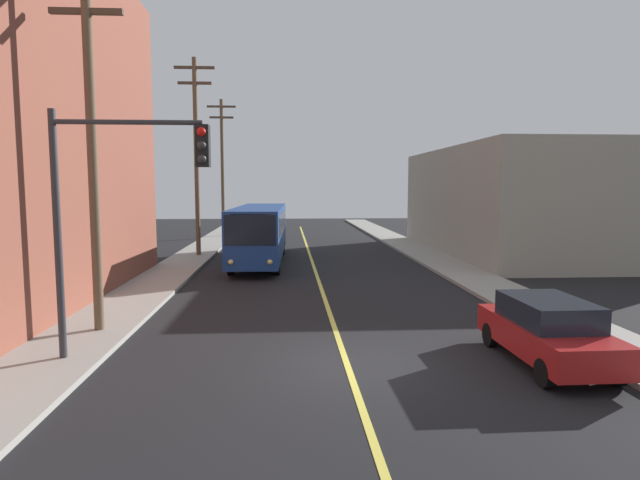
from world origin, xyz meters
TOP-DOWN VIEW (x-y plane):
  - ground_plane at (0.00, 0.00)m, footprint 120.00×120.00m
  - sidewalk_left at (-7.25, 10.00)m, footprint 2.50×90.00m
  - sidewalk_right at (7.25, 10.00)m, footprint 2.50×90.00m
  - lane_stripe_center at (0.00, 15.00)m, footprint 0.16×60.00m
  - building_right_warehouse at (14.49, 21.21)m, footprint 12.00×18.90m
  - city_bus at (-2.97, 17.67)m, footprint 2.86×12.21m
  - parked_car_red at (4.88, -0.19)m, footprint 1.87×4.42m
  - utility_pole_near at (-6.97, 3.18)m, footprint 2.40×0.28m
  - utility_pole_mid at (-6.89, 20.30)m, footprint 2.40×0.28m
  - utility_pole_far at (-6.89, 33.35)m, footprint 2.40×0.28m
  - traffic_signal_left_corner at (-5.41, 0.58)m, footprint 3.75×0.48m
  - fire_hydrant at (6.85, 3.79)m, footprint 0.44×0.26m

SIDE VIEW (x-z plane):
  - ground_plane at x=0.00m, z-range 0.00..0.00m
  - lane_stripe_center at x=0.00m, z-range 0.00..0.01m
  - sidewalk_left at x=-7.25m, z-range 0.00..0.15m
  - sidewalk_right at x=7.25m, z-range 0.00..0.15m
  - fire_hydrant at x=6.85m, z-range 0.16..1.00m
  - parked_car_red at x=4.88m, z-range 0.03..1.65m
  - city_bus at x=-2.97m, z-range 0.22..3.42m
  - building_right_warehouse at x=14.49m, z-range 0.00..6.76m
  - traffic_signal_left_corner at x=-5.41m, z-range 1.30..7.30m
  - utility_pole_near at x=-6.97m, z-range 0.66..11.18m
  - utility_pole_far at x=-6.89m, z-range 0.68..12.17m
  - utility_pole_mid at x=-6.89m, z-range 0.68..12.52m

